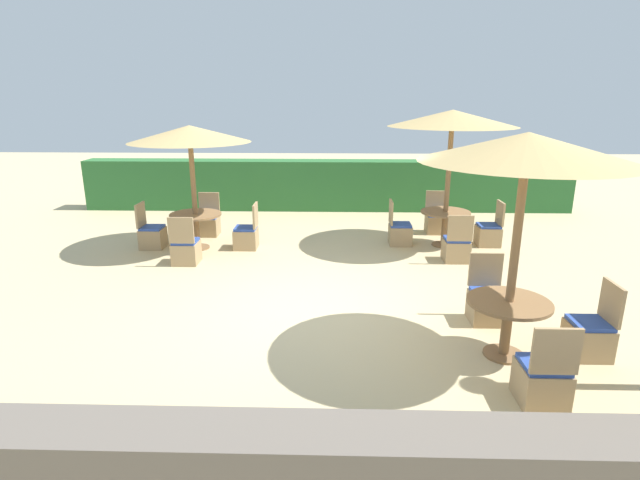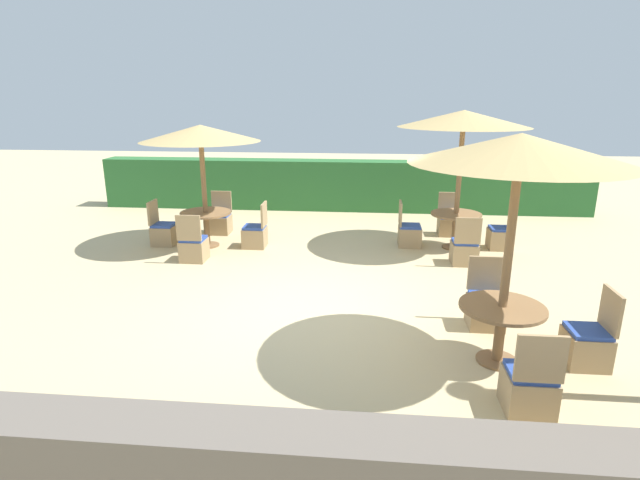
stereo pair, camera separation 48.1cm
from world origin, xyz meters
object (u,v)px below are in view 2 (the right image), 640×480
(patio_chair_back_right_east, at_px, (501,236))
(patio_chair_back_right_west, at_px, (409,234))
(patio_chair_back_right_south, at_px, (464,251))
(patio_chair_back_left_south, at_px, (194,247))
(round_table_back_right, at_px, (456,221))
(patio_chair_front_right_north, at_px, (485,308))
(patio_chair_front_right_east, at_px, (588,344))
(patio_chair_front_right_south, at_px, (529,388))
(patio_chair_back_right_north, at_px, (449,223))
(patio_chair_back_left_west, at_px, (164,232))
(round_table_back_left, at_px, (206,219))
(round_table_front_right, at_px, (501,319))
(parasol_back_left, at_px, (200,134))
(parasol_back_right, at_px, (464,119))
(patio_chair_back_left_north, at_px, (220,222))
(parasol_front_right, at_px, (520,150))
(patio_chair_back_left_east, at_px, (255,235))

(patio_chair_back_right_east, distance_m, patio_chair_back_right_west, 1.85)
(patio_chair_back_right_south, height_order, patio_chair_back_left_south, same)
(round_table_back_right, distance_m, patio_chair_front_right_north, 3.63)
(round_table_back_right, xyz_separation_m, patio_chair_front_right_east, (0.78, -4.54, -0.30))
(patio_chair_front_right_south, bearing_deg, patio_chair_back_right_north, 88.24)
(patio_chair_front_right_east, xyz_separation_m, patio_chair_back_left_west, (-6.79, 4.21, 0.00))
(round_table_back_left, xyz_separation_m, patio_chair_back_left_south, (0.05, -0.96, -0.30))
(round_table_back_right, height_order, round_table_front_right, round_table_back_right)
(patio_chair_front_right_north, bearing_deg, patio_chair_back_left_west, -29.34)
(round_table_back_right, relative_size, parasol_back_left, 0.41)
(parasol_back_right, relative_size, round_table_front_right, 2.82)
(patio_chair_back_right_west, height_order, patio_chair_front_right_north, same)
(patio_chair_back_left_west, distance_m, patio_chair_back_left_north, 1.35)
(round_table_front_right, bearing_deg, patio_chair_front_right_north, 86.65)
(patio_chair_back_right_west, relative_size, parasol_front_right, 0.35)
(patio_chair_back_right_north, height_order, patio_chair_back_left_south, same)
(round_table_front_right, xyz_separation_m, round_table_back_left, (-4.85, 4.23, 0.02))
(patio_chair_back_right_east, height_order, patio_chair_back_left_south, same)
(round_table_back_right, distance_m, patio_chair_back_right_west, 0.97)
(parasol_back_right, xyz_separation_m, patio_chair_front_right_south, (-0.17, -5.53, -2.31))
(round_table_back_right, distance_m, round_table_front_right, 4.58)
(round_table_front_right, relative_size, patio_chair_back_left_south, 1.05)
(patio_chair_back_left_south, xyz_separation_m, patio_chair_back_left_east, (0.97, 0.98, 0.00))
(patio_chair_front_right_east, relative_size, round_table_back_left, 0.90)
(patio_chair_back_left_north, bearing_deg, patio_chair_back_right_north, -176.14)
(parasol_back_right, distance_m, patio_chair_back_left_west, 6.45)
(parasol_back_right, height_order, patio_chair_front_right_east, parasol_back_right)
(patio_chair_back_left_south, height_order, patio_chair_back_left_east, same)
(patio_chair_front_right_south, height_order, patio_chair_back_left_south, same)
(parasol_front_right, height_order, round_table_back_left, parasol_front_right)
(parasol_back_left, xyz_separation_m, patio_chair_back_left_north, (-0.01, 1.00, -2.03))
(patio_chair_back_right_east, xyz_separation_m, patio_chair_front_right_north, (-1.10, -3.65, 0.00))
(patio_chair_front_right_east, bearing_deg, patio_chair_front_right_north, 45.75)
(patio_chair_back_right_west, height_order, patio_chair_back_left_east, same)
(patio_chair_back_right_north, bearing_deg, patio_chair_back_left_north, 3.86)
(patio_chair_back_right_south, xyz_separation_m, patio_chair_back_left_east, (-4.08, 0.70, 0.00))
(round_table_back_right, xyz_separation_m, patio_chair_back_right_south, (0.01, -1.02, -0.30))
(parasol_back_right, height_order, patio_chair_back_left_east, parasol_back_right)
(patio_chair_front_right_north, relative_size, patio_chair_back_left_east, 1.00)
(patio_chair_front_right_east, bearing_deg, round_table_back_left, 54.38)
(patio_chair_front_right_north, bearing_deg, patio_chair_front_right_east, 135.75)
(parasol_back_right, xyz_separation_m, round_table_back_left, (-5.08, -0.34, -2.01))
(parasol_back_right, distance_m, parasol_front_right, 4.58)
(patio_chair_back_right_south, xyz_separation_m, parasol_back_left, (-5.09, 0.68, 2.03))
(patio_chair_back_right_east, relative_size, patio_chair_back_left_north, 1.00)
(patio_chair_front_right_south, distance_m, patio_chair_back_left_east, 6.51)
(patio_chair_back_right_west, xyz_separation_m, round_table_front_right, (0.69, -4.63, 0.28))
(patio_chair_back_right_west, relative_size, patio_chair_back_right_north, 1.00)
(patio_chair_front_right_south, bearing_deg, round_table_back_right, 88.26)
(round_table_back_right, bearing_deg, patio_chair_back_right_north, 88.13)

